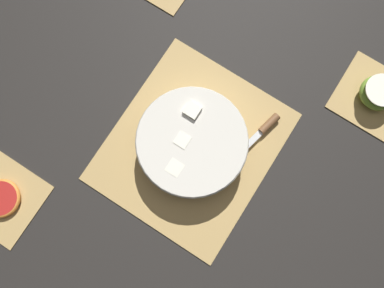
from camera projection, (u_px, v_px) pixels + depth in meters
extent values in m
plane|color=black|center=(192.00, 146.00, 0.87)|extent=(6.00, 6.00, 0.00)
cube|color=tan|center=(192.00, 146.00, 0.87)|extent=(0.41, 0.36, 0.01)
cube|color=brown|center=(153.00, 206.00, 0.84)|extent=(0.01, 0.35, 0.00)
cube|color=brown|center=(163.00, 191.00, 0.85)|extent=(0.01, 0.35, 0.00)
cube|color=brown|center=(173.00, 176.00, 0.85)|extent=(0.01, 0.35, 0.00)
cube|color=brown|center=(182.00, 161.00, 0.86)|extent=(0.01, 0.35, 0.00)
cube|color=brown|center=(192.00, 146.00, 0.86)|extent=(0.01, 0.35, 0.00)
cube|color=brown|center=(201.00, 132.00, 0.87)|extent=(0.01, 0.35, 0.00)
cube|color=brown|center=(211.00, 117.00, 0.87)|extent=(0.01, 0.35, 0.00)
cube|color=brown|center=(220.00, 103.00, 0.88)|extent=(0.01, 0.35, 0.00)
cube|color=brown|center=(229.00, 89.00, 0.89)|extent=(0.01, 0.35, 0.00)
cube|color=tan|center=(373.00, 96.00, 0.88)|extent=(0.17, 0.17, 0.01)
cube|color=brown|center=(367.00, 106.00, 0.88)|extent=(0.00, 0.16, 0.00)
cube|color=brown|center=(378.00, 87.00, 0.89)|extent=(0.00, 0.16, 0.00)
cube|color=tan|center=(3.00, 198.00, 0.85)|extent=(0.17, 0.17, 0.01)
cube|color=brown|center=(7.00, 192.00, 0.85)|extent=(0.00, 0.16, 0.00)
cube|color=brown|center=(16.00, 180.00, 0.85)|extent=(0.00, 0.16, 0.00)
cylinder|color=silver|center=(192.00, 143.00, 0.83)|extent=(0.24, 0.24, 0.07)
torus|color=silver|center=(192.00, 141.00, 0.80)|extent=(0.24, 0.24, 0.01)
cylinder|color=#F4EABC|center=(205.00, 141.00, 0.80)|extent=(0.03, 0.03, 0.01)
cylinder|color=#F4EABC|center=(152.00, 142.00, 0.83)|extent=(0.03, 0.03, 0.01)
cylinder|color=#F4EABC|center=(181.00, 136.00, 0.85)|extent=(0.03, 0.03, 0.01)
cylinder|color=#F4EABC|center=(231.00, 127.00, 0.84)|extent=(0.03, 0.03, 0.01)
cylinder|color=#F4EABC|center=(210.00, 172.00, 0.80)|extent=(0.02, 0.02, 0.01)
cylinder|color=#F4EABC|center=(174.00, 119.00, 0.86)|extent=(0.03, 0.03, 0.01)
cylinder|color=#F4EABC|center=(222.00, 120.00, 0.85)|extent=(0.03, 0.03, 0.01)
cylinder|color=#F4EABC|center=(223.00, 165.00, 0.80)|extent=(0.02, 0.02, 0.01)
cylinder|color=#F4EABC|center=(225.00, 154.00, 0.82)|extent=(0.03, 0.03, 0.01)
cylinder|color=#F4EABC|center=(197.00, 117.00, 0.85)|extent=(0.03, 0.03, 0.01)
cube|color=white|center=(194.00, 186.00, 0.82)|extent=(0.02, 0.02, 0.02)
cube|color=white|center=(192.00, 112.00, 0.81)|extent=(0.03, 0.03, 0.03)
cube|color=white|center=(174.00, 167.00, 0.80)|extent=(0.03, 0.03, 0.03)
cube|color=white|center=(197.00, 148.00, 0.82)|extent=(0.02, 0.02, 0.02)
cube|color=white|center=(194.00, 129.00, 0.81)|extent=(0.02, 0.02, 0.02)
cube|color=white|center=(182.00, 141.00, 0.81)|extent=(0.03, 0.03, 0.03)
cube|color=white|center=(169.00, 124.00, 0.82)|extent=(0.03, 0.03, 0.03)
ellipsoid|color=#B2231E|center=(160.00, 161.00, 0.81)|extent=(0.03, 0.02, 0.02)
ellipsoid|color=orange|center=(198.00, 103.00, 0.85)|extent=(0.03, 0.02, 0.01)
ellipsoid|color=orange|center=(223.00, 123.00, 0.83)|extent=(0.02, 0.01, 0.01)
ellipsoid|color=#B2231E|center=(161.00, 151.00, 0.84)|extent=(0.02, 0.01, 0.01)
ellipsoid|color=orange|center=(206.00, 139.00, 0.84)|extent=(0.04, 0.02, 0.02)
ellipsoid|color=orange|center=(187.00, 123.00, 0.85)|extent=(0.03, 0.02, 0.02)
ellipsoid|color=orange|center=(207.00, 126.00, 0.84)|extent=(0.03, 0.02, 0.01)
cube|color=silver|center=(248.00, 145.00, 0.85)|extent=(0.09, 0.03, 0.00)
cylinder|color=brown|center=(269.00, 124.00, 0.86)|extent=(0.06, 0.03, 0.02)
ellipsoid|color=#7FAD38|center=(378.00, 93.00, 0.86)|extent=(0.08, 0.08, 0.05)
cylinder|color=white|center=(383.00, 90.00, 0.84)|extent=(0.08, 0.08, 0.00)
cylinder|color=#B2231E|center=(1.00, 198.00, 0.84)|extent=(0.08, 0.08, 0.01)
torus|color=orange|center=(1.00, 198.00, 0.84)|extent=(0.09, 0.09, 0.01)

